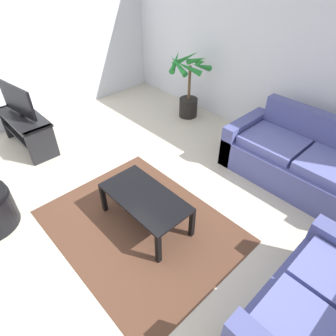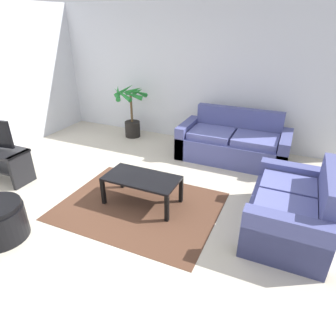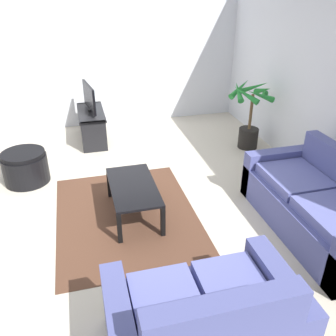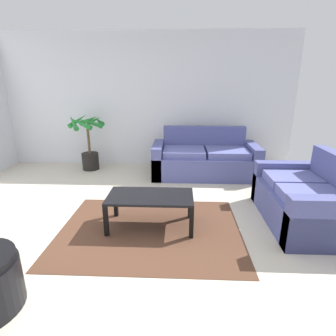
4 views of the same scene
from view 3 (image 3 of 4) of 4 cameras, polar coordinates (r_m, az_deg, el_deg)
ground_plane at (r=4.82m, az=-9.35°, el=-5.57°), size 6.60×6.60×0.00m
wall_back at (r=5.33m, az=23.98°, el=11.73°), size 6.00×0.06×2.70m
wall_left at (r=7.14m, az=-13.07°, el=16.99°), size 0.06×6.00×2.70m
couch_main at (r=4.48m, az=22.74°, el=-5.81°), size 1.97×0.90×0.90m
couch_loveseat at (r=3.01m, az=5.72°, el=-23.13°), size 0.90×1.45×0.90m
tv_stand at (r=6.62m, az=-12.02°, el=7.20°), size 1.10×0.45×0.54m
tv at (r=6.48m, az=-12.38°, el=10.90°), size 0.78×0.16×0.48m
coffee_table at (r=4.37m, az=-5.55°, el=-3.36°), size 1.04×0.54×0.42m
area_rug at (r=4.56m, az=-6.59°, el=-7.41°), size 2.20×1.70×0.01m
potted_palm at (r=6.26m, az=12.82°, el=7.85°), size 0.76×0.74×1.14m
ottoman at (r=5.53m, az=-21.69°, el=0.13°), size 0.63×0.63×0.46m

